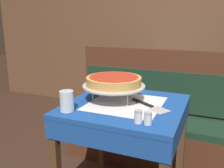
% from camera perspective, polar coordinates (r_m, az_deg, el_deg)
% --- Properties ---
extents(dining_table_front, '(0.72, 0.72, 0.77)m').
position_cam_1_polar(dining_table_front, '(1.62, 3.07, -7.87)').
color(dining_table_front, '#194799').
rests_on(dining_table_front, ground_plane).
extents(dining_table_rear, '(0.72, 0.72, 0.77)m').
position_cam_1_polar(dining_table_rear, '(3.03, 12.96, 2.33)').
color(dining_table_rear, '#194799').
rests_on(dining_table_rear, ground_plane).
extents(booth_bench, '(1.66, 0.45, 1.03)m').
position_cam_1_polar(booth_bench, '(2.36, 10.94, -10.21)').
color(booth_bench, '#4C2819').
rests_on(booth_bench, ground_plane).
extents(back_wall_panel, '(6.00, 0.04, 2.40)m').
position_cam_1_polar(back_wall_panel, '(3.45, 14.81, 12.56)').
color(back_wall_panel, brown).
rests_on(back_wall_panel, ground_plane).
extents(pizza_pan_stand, '(0.40, 0.40, 0.11)m').
position_cam_1_polar(pizza_pan_stand, '(1.61, 0.42, -0.56)').
color(pizza_pan_stand, '#ADADB2').
rests_on(pizza_pan_stand, dining_table_front).
extents(deep_dish_pizza, '(0.35, 0.35, 0.06)m').
position_cam_1_polar(deep_dish_pizza, '(1.60, 0.42, 0.77)').
color(deep_dish_pizza, tan).
rests_on(deep_dish_pizza, pizza_pan_stand).
extents(pizza_server, '(0.28, 0.21, 0.01)m').
position_cam_1_polar(pizza_server, '(1.54, 8.58, -4.98)').
color(pizza_server, '#BCBCC1').
rests_on(pizza_server, dining_table_front).
extents(water_glass_near, '(0.08, 0.08, 0.12)m').
position_cam_1_polar(water_glass_near, '(1.46, -10.29, -3.87)').
color(water_glass_near, silver).
rests_on(water_glass_near, dining_table_front).
extents(salt_shaker, '(0.04, 0.04, 0.07)m').
position_cam_1_polar(salt_shaker, '(1.29, 6.02, -7.44)').
color(salt_shaker, silver).
rests_on(salt_shaker, dining_table_front).
extents(pepper_shaker, '(0.04, 0.04, 0.07)m').
position_cam_1_polar(pepper_shaker, '(1.27, 8.20, -7.79)').
color(pepper_shaker, silver).
rests_on(pepper_shaker, dining_table_front).
extents(napkin_holder, '(0.10, 0.05, 0.09)m').
position_cam_1_polar(napkin_holder, '(1.90, 2.72, 0.18)').
color(napkin_holder, '#B2B2B7').
rests_on(napkin_holder, dining_table_front).
extents(condiment_caddy, '(0.14, 0.14, 0.16)m').
position_cam_1_polar(condiment_caddy, '(3.02, 13.77, 4.90)').
color(condiment_caddy, black).
rests_on(condiment_caddy, dining_table_rear).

